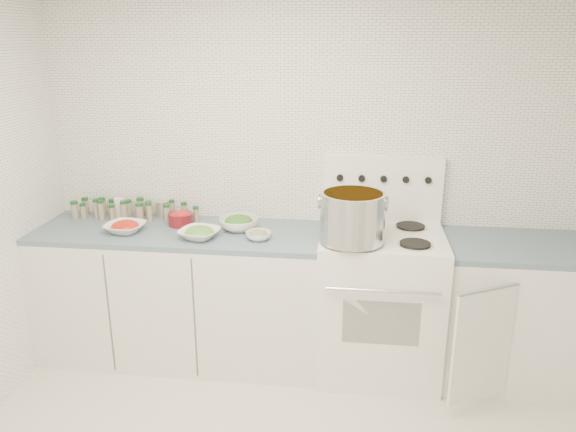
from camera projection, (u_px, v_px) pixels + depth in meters
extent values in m
cube|color=white|center=(310.00, 170.00, 3.71)|extent=(3.50, 0.02, 2.50)
cube|color=white|center=(182.00, 296.00, 3.76)|extent=(1.85, 0.62, 0.86)
cube|color=#4D5F74|center=(178.00, 233.00, 3.62)|extent=(1.85, 0.62, 0.03)
cube|color=white|center=(379.00, 304.00, 3.58)|extent=(0.76, 0.65, 0.92)
cube|color=black|center=(381.00, 323.00, 3.27)|extent=(0.45, 0.01, 0.28)
cylinder|color=silver|center=(383.00, 291.00, 3.16)|extent=(0.65, 0.02, 0.02)
cube|color=white|center=(383.00, 236.00, 3.44)|extent=(0.76, 0.65, 0.01)
cube|color=white|center=(383.00, 188.00, 3.65)|extent=(0.76, 0.06, 0.43)
cylinder|color=silver|center=(353.00, 242.00, 3.31)|extent=(0.21, 0.21, 0.01)
cylinder|color=black|center=(353.00, 241.00, 3.31)|extent=(0.18, 0.18, 0.01)
cylinder|color=silver|center=(415.00, 244.00, 3.27)|extent=(0.21, 0.21, 0.01)
cylinder|color=black|center=(415.00, 244.00, 3.26)|extent=(0.18, 0.18, 0.01)
cylinder|color=silver|center=(354.00, 225.00, 3.61)|extent=(0.21, 0.21, 0.01)
cylinder|color=black|center=(354.00, 224.00, 3.61)|extent=(0.18, 0.18, 0.01)
cylinder|color=silver|center=(411.00, 227.00, 3.57)|extent=(0.21, 0.21, 0.01)
cylinder|color=black|center=(411.00, 226.00, 3.57)|extent=(0.18, 0.18, 0.01)
cylinder|color=black|center=(340.00, 178.00, 3.63)|extent=(0.04, 0.02, 0.04)
cylinder|color=black|center=(362.00, 178.00, 3.61)|extent=(0.04, 0.02, 0.04)
cylinder|color=black|center=(384.00, 179.00, 3.60)|extent=(0.04, 0.02, 0.04)
cylinder|color=black|center=(406.00, 179.00, 3.58)|extent=(0.04, 0.02, 0.04)
cylinder|color=black|center=(428.00, 180.00, 3.56)|extent=(0.04, 0.02, 0.04)
cube|color=white|center=(512.00, 314.00, 3.51)|extent=(0.89, 0.62, 0.86)
cube|color=#4D5F74|center=(521.00, 247.00, 3.37)|extent=(0.89, 0.62, 0.03)
cube|color=white|center=(482.00, 346.00, 3.16)|extent=(0.36, 0.21, 0.70)
cylinder|color=silver|center=(352.00, 217.00, 3.26)|extent=(0.38, 0.38, 0.29)
cylinder|color=#C5801B|center=(353.00, 195.00, 3.22)|extent=(0.34, 0.34, 0.03)
torus|color=silver|center=(319.00, 201.00, 3.25)|extent=(0.01, 0.09, 0.09)
torus|color=silver|center=(387.00, 204.00, 3.21)|extent=(0.01, 0.09, 0.09)
imported|color=white|center=(125.00, 228.00, 3.57)|extent=(0.28, 0.28, 0.06)
ellipsoid|color=red|center=(125.00, 226.00, 3.57)|extent=(0.17, 0.17, 0.08)
imported|color=white|center=(199.00, 234.00, 3.46)|extent=(0.29, 0.29, 0.06)
ellipsoid|color=#357E29|center=(199.00, 232.00, 3.46)|extent=(0.17, 0.17, 0.08)
imported|color=white|center=(239.00, 224.00, 3.61)|extent=(0.29, 0.29, 0.08)
ellipsoid|color=#245A19|center=(239.00, 221.00, 3.61)|extent=(0.18, 0.18, 0.08)
imported|color=white|center=(258.00, 236.00, 3.44)|extent=(0.19, 0.19, 0.05)
ellipsoid|color=#28441B|center=(258.00, 234.00, 3.44)|extent=(0.11, 0.11, 0.05)
cylinder|color=maroon|center=(181.00, 219.00, 3.70)|extent=(0.16, 0.16, 0.08)
ellipsoid|color=red|center=(180.00, 215.00, 3.69)|extent=(0.12, 0.12, 0.06)
cylinder|color=white|center=(119.00, 208.00, 3.87)|extent=(0.08, 0.08, 0.13)
cylinder|color=#B5AC99|center=(162.00, 209.00, 3.87)|extent=(0.09, 0.09, 0.11)
cylinder|color=gray|center=(86.00, 207.00, 3.92)|extent=(0.04, 0.04, 0.10)
cylinder|color=#144820|center=(85.00, 199.00, 3.90)|extent=(0.05, 0.05, 0.02)
cylinder|color=gray|center=(103.00, 207.00, 3.92)|extent=(0.04, 0.04, 0.10)
cylinder|color=#144820|center=(102.00, 199.00, 3.90)|extent=(0.05, 0.05, 0.02)
cylinder|color=gray|center=(113.00, 208.00, 3.91)|extent=(0.05, 0.05, 0.10)
cylinder|color=#144820|center=(112.00, 201.00, 3.89)|extent=(0.05, 0.05, 0.02)
cylinder|color=gray|center=(129.00, 209.00, 3.88)|extent=(0.04, 0.04, 0.10)
cylinder|color=#144820|center=(128.00, 201.00, 3.86)|extent=(0.05, 0.05, 0.02)
cylinder|color=gray|center=(141.00, 208.00, 3.88)|extent=(0.05, 0.05, 0.11)
cylinder|color=#144820|center=(140.00, 199.00, 3.86)|extent=(0.05, 0.05, 0.02)
cylinder|color=gray|center=(149.00, 210.00, 3.88)|extent=(0.04, 0.04, 0.09)
cylinder|color=#144820|center=(148.00, 203.00, 3.86)|extent=(0.05, 0.05, 0.02)
cylinder|color=gray|center=(172.00, 210.00, 3.85)|extent=(0.04, 0.04, 0.11)
cylinder|color=#144820|center=(172.00, 201.00, 3.83)|extent=(0.04, 0.04, 0.02)
cylinder|color=gray|center=(184.00, 211.00, 3.84)|extent=(0.04, 0.04, 0.10)
cylinder|color=#144820|center=(184.00, 204.00, 3.82)|extent=(0.04, 0.04, 0.02)
cylinder|color=gray|center=(83.00, 212.00, 3.85)|extent=(0.04, 0.04, 0.09)
cylinder|color=#144820|center=(83.00, 205.00, 3.83)|extent=(0.04, 0.04, 0.02)
cylinder|color=gray|center=(97.00, 210.00, 3.84)|extent=(0.05, 0.05, 0.12)
cylinder|color=#144820|center=(96.00, 200.00, 3.82)|extent=(0.05, 0.05, 0.02)
cylinder|color=gray|center=(112.00, 214.00, 3.81)|extent=(0.04, 0.04, 0.09)
cylinder|color=#144820|center=(112.00, 206.00, 3.79)|extent=(0.04, 0.04, 0.02)
cylinder|color=gray|center=(124.00, 212.00, 3.81)|extent=(0.04, 0.04, 0.11)
cylinder|color=#144820|center=(123.00, 202.00, 3.79)|extent=(0.05, 0.05, 0.02)
cylinder|color=gray|center=(140.00, 213.00, 3.78)|extent=(0.05, 0.05, 0.10)
cylinder|color=#144820|center=(139.00, 205.00, 3.77)|extent=(0.05, 0.05, 0.02)
cylinder|color=gray|center=(150.00, 213.00, 3.77)|extent=(0.04, 0.04, 0.12)
cylinder|color=#144820|center=(149.00, 204.00, 3.75)|extent=(0.04, 0.04, 0.02)
cylinder|color=gray|center=(167.00, 214.00, 3.77)|extent=(0.04, 0.04, 0.10)
cylinder|color=#144820|center=(167.00, 206.00, 3.75)|extent=(0.05, 0.05, 0.02)
cylinder|color=gray|center=(196.00, 215.00, 3.76)|extent=(0.04, 0.04, 0.09)
cylinder|color=#144820|center=(196.00, 208.00, 3.74)|extent=(0.04, 0.04, 0.02)
cylinder|color=gray|center=(75.00, 211.00, 3.83)|extent=(0.05, 0.05, 0.10)
cylinder|color=#144820|center=(74.00, 202.00, 3.81)|extent=(0.05, 0.05, 0.02)
cylinder|color=gray|center=(101.00, 211.00, 3.80)|extent=(0.04, 0.04, 0.12)
cylinder|color=#144820|center=(100.00, 202.00, 3.78)|extent=(0.04, 0.04, 0.02)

